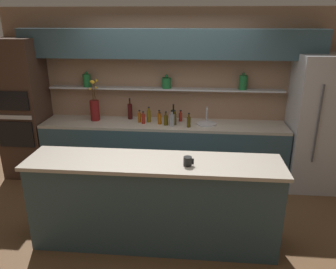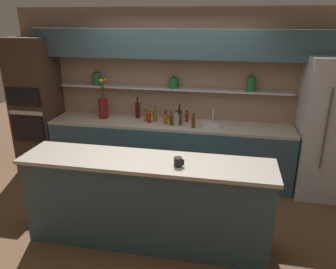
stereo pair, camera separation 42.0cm
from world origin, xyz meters
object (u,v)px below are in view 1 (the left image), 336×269
at_px(bottle_sauce_0, 181,117).
at_px(bottle_sauce_10, 160,119).
at_px(bottle_sauce_2, 159,116).
at_px(bottle_wine_7, 130,111).
at_px(bottle_spirit_8, 172,120).
at_px(bottle_wine_4, 173,116).
at_px(oven_tower, 24,109).
at_px(bottle_oil_6, 189,122).
at_px(bottle_oil_9, 149,116).
at_px(coffee_mug, 188,161).
at_px(flower_vase, 95,109).
at_px(sink_fixture, 206,123).
at_px(bottle_sauce_11, 140,117).
at_px(refrigerator, 318,124).
at_px(bottle_sauce_1, 143,118).
at_px(bottle_oil_5, 166,120).
at_px(bottle_oil_3, 175,119).

relative_size(bottle_sauce_0, bottle_sauce_10, 0.95).
xyz_separation_m(bottle_sauce_0, bottle_sauce_2, (-0.34, 0.02, -0.00)).
relative_size(bottle_wine_7, bottle_spirit_8, 1.41).
height_order(bottle_sauce_0, bottle_sauce_2, bottle_sauce_0).
height_order(bottle_wine_4, bottle_wine_7, bottle_wine_7).
xyz_separation_m(oven_tower, bottle_sauce_2, (2.13, 0.15, -0.09)).
distance_m(bottle_oil_6, bottle_oil_9, 0.65).
height_order(oven_tower, bottle_sauce_2, oven_tower).
xyz_separation_m(bottle_sauce_0, coffee_mug, (0.17, -1.84, 0.07)).
height_order(flower_vase, bottle_sauce_0, flower_vase).
relative_size(sink_fixture, bottle_spirit_8, 1.24).
xyz_separation_m(sink_fixture, bottle_sauce_11, (-1.03, 0.00, 0.06)).
relative_size(oven_tower, bottle_sauce_11, 11.31).
bearing_deg(refrigerator, bottle_sauce_0, 175.17).
bearing_deg(sink_fixture, bottle_sauce_0, 163.12).
distance_m(flower_vase, bottle_sauce_2, 1.01).
bearing_deg(sink_fixture, bottle_spirit_8, -164.88).
relative_size(refrigerator, bottle_oil_6, 9.18).
distance_m(bottle_sauce_0, bottle_sauce_1, 0.58).
height_order(flower_vase, bottle_sauce_11, flower_vase).
xyz_separation_m(sink_fixture, bottle_oil_5, (-0.61, -0.10, 0.06)).
xyz_separation_m(oven_tower, flower_vase, (1.13, 0.07, 0.02)).
height_order(bottle_oil_3, bottle_oil_6, bottle_oil_3).
bearing_deg(bottle_spirit_8, bottle_wine_4, 88.18).
distance_m(bottle_sauce_2, bottle_oil_3, 0.32).
distance_m(bottle_sauce_2, bottle_wine_7, 0.47).
bearing_deg(bottle_oil_3, bottle_sauce_2, 141.99).
xyz_separation_m(bottle_wine_4, bottle_oil_5, (-0.10, -0.16, -0.02)).
xyz_separation_m(bottle_sauce_0, bottle_wine_7, (-0.81, 0.05, 0.05)).
height_order(bottle_oil_5, bottle_oil_6, bottle_oil_6).
relative_size(bottle_sauce_2, bottle_oil_3, 0.73).
bearing_deg(bottle_oil_6, bottle_sauce_0, 115.48).
bearing_deg(bottle_sauce_2, bottle_oil_3, -38.01).
distance_m(bottle_oil_9, bottle_sauce_11, 0.14).
relative_size(bottle_sauce_2, bottle_wine_7, 0.49).
bearing_deg(bottle_sauce_10, sink_fixture, 4.47).
height_order(bottle_sauce_1, bottle_oil_6, bottle_oil_6).
bearing_deg(oven_tower, bottle_oil_5, -2.22).
bearing_deg(bottle_sauce_0, bottle_wine_7, 176.40).
bearing_deg(bottle_oil_5, flower_vase, 172.28).
xyz_separation_m(refrigerator, bottle_wine_7, (-2.82, 0.22, 0.06)).
xyz_separation_m(refrigerator, coffee_mug, (-1.84, -1.67, 0.08)).
bearing_deg(coffee_mug, bottle_oil_9, 110.56).
xyz_separation_m(oven_tower, sink_fixture, (2.87, 0.01, -0.14)).
distance_m(sink_fixture, bottle_oil_9, 0.89).
bearing_deg(flower_vase, bottle_sauce_0, 2.91).
bearing_deg(refrigerator, bottle_oil_9, 178.09).
relative_size(bottle_wine_4, bottle_spirit_8, 1.19).
xyz_separation_m(sink_fixture, bottle_oil_6, (-0.26, -0.16, 0.06)).
distance_m(sink_fixture, bottle_sauce_10, 0.71).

